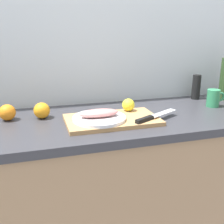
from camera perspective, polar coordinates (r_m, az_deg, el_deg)
back_wall at (r=1.63m, az=-4.53°, el=14.06°), size 3.20×0.05×2.50m
kitchen_counter at (r=1.58m, az=-1.27°, el=-16.96°), size 2.00×0.60×0.90m
cutting_board at (r=1.32m, az=-0.00°, el=-1.66°), size 0.45×0.26×0.02m
white_plate at (r=1.29m, az=-2.72°, el=-1.30°), size 0.25×0.25×0.01m
fish_fillet at (r=1.28m, az=-2.73°, el=-0.22°), size 0.19×0.08×0.04m
chef_knife at (r=1.31m, az=8.30°, el=-1.04°), size 0.27×0.16×0.02m
lemon_0 at (r=1.42m, az=3.45°, el=1.51°), size 0.07×0.07×0.07m
coffee_mug_0 at (r=1.68m, az=20.51°, el=2.76°), size 0.11×0.07×0.10m
orange_1 at (r=1.43m, az=-21.07°, el=-0.09°), size 0.08×0.08×0.08m
orange_2 at (r=1.41m, az=-14.48°, el=0.31°), size 0.08×0.08×0.08m
pepper_mill at (r=1.82m, az=17.22°, el=5.03°), size 0.05×0.05×0.16m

